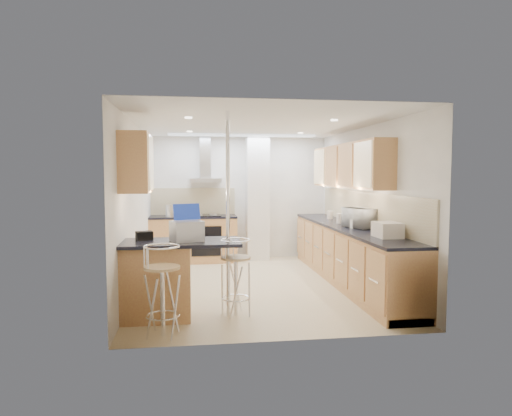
{
  "coord_description": "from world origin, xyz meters",
  "views": [
    {
      "loc": [
        -0.95,
        -6.97,
        1.75
      ],
      "look_at": [
        0.04,
        0.2,
        1.2
      ],
      "focal_mm": 32.0,
      "sensor_mm": 36.0,
      "label": 1
    }
  ],
  "objects": [
    {
      "name": "right_counter",
      "position": [
        1.5,
        0.0,
        0.46
      ],
      "size": [
        0.63,
        4.4,
        0.92
      ],
      "color": "#BA754A",
      "rests_on": "ground"
    },
    {
      "name": "peninsula",
      "position": [
        -1.12,
        -1.45,
        0.48
      ],
      "size": [
        1.47,
        0.72,
        0.94
      ],
      "color": "#BA754A",
      "rests_on": "ground"
    },
    {
      "name": "ground",
      "position": [
        0.0,
        0.0,
        0.0
      ],
      "size": [
        4.8,
        4.8,
        0.0
      ],
      "primitive_type": "plane",
      "color": "#D1B98B",
      "rests_on": "ground"
    },
    {
      "name": "kettle",
      "position": [
        -1.4,
        1.92,
        1.04
      ],
      "size": [
        0.16,
        0.16,
        0.23
      ],
      "primitive_type": "cylinder",
      "color": "silver",
      "rests_on": "back_counter"
    },
    {
      "name": "bread_bin",
      "position": [
        1.56,
        -1.36,
        1.02
      ],
      "size": [
        0.3,
        0.38,
        0.2
      ],
      "primitive_type": "cube",
      "rotation": [
        0.0,
        0.0,
        0.02
      ],
      "color": "white",
      "rests_on": "right_counter"
    },
    {
      "name": "microwave",
      "position": [
        1.62,
        -0.3,
        1.07
      ],
      "size": [
        0.52,
        0.64,
        0.31
      ],
      "primitive_type": "imported",
      "rotation": [
        0.0,
        0.0,
        1.86
      ],
      "color": "white",
      "rests_on": "right_counter"
    },
    {
      "name": "bar_stool_near",
      "position": [
        -1.29,
        -2.06,
        0.5
      ],
      "size": [
        0.47,
        0.47,
        1.0
      ],
      "primitive_type": null,
      "rotation": [
        0.0,
        0.0,
        0.16
      ],
      "color": "tan",
      "rests_on": "ground"
    },
    {
      "name": "laptop",
      "position": [
        -1.03,
        -1.48,
        1.06
      ],
      "size": [
        0.43,
        0.38,
        0.24
      ],
      "primitive_type": "cube",
      "rotation": [
        0.0,
        0.0,
        0.38
      ],
      "color": "#A5A7AD",
      "rests_on": "peninsula"
    },
    {
      "name": "back_counter",
      "position": [
        -0.95,
        2.1,
        0.46
      ],
      "size": [
        1.7,
        0.63,
        0.92
      ],
      "color": "#BA754A",
      "rests_on": "ground"
    },
    {
      "name": "jar_d",
      "position": [
        1.47,
        -0.33,
        0.99
      ],
      "size": [
        0.11,
        0.11,
        0.13
      ],
      "primitive_type": "cylinder",
      "rotation": [
        0.0,
        0.0,
        -0.06
      ],
      "color": "white",
      "rests_on": "right_counter"
    },
    {
      "name": "room_shell",
      "position": [
        0.32,
        0.38,
        1.54
      ],
      "size": [
        3.64,
        4.84,
        2.51
      ],
      "color": "white",
      "rests_on": "ground"
    },
    {
      "name": "bar_stool_end",
      "position": [
        -0.44,
        -1.46,
        0.48
      ],
      "size": [
        0.55,
        0.55,
        0.96
      ],
      "primitive_type": null,
      "rotation": [
        0.0,
        0.0,
        0.71
      ],
      "color": "tan",
      "rests_on": "ground"
    },
    {
      "name": "jar_a",
      "position": [
        1.49,
        0.35,
        1.0
      ],
      "size": [
        0.15,
        0.15,
        0.17
      ],
      "primitive_type": "cylinder",
      "rotation": [
        0.0,
        0.0,
        0.33
      ],
      "color": "white",
      "rests_on": "right_counter"
    },
    {
      "name": "jar_b",
      "position": [
        1.55,
        1.12,
        0.99
      ],
      "size": [
        0.14,
        0.14,
        0.15
      ],
      "primitive_type": "cylinder",
      "rotation": [
        0.0,
        0.0,
        -0.37
      ],
      "color": "white",
      "rests_on": "right_counter"
    },
    {
      "name": "bag",
      "position": [
        -1.55,
        -1.31,
        0.99
      ],
      "size": [
        0.23,
        0.19,
        0.11
      ],
      "primitive_type": "cube",
      "rotation": [
        0.0,
        0.0,
        0.29
      ],
      "color": "black",
      "rests_on": "peninsula"
    },
    {
      "name": "jar_c",
      "position": [
        1.52,
        -0.09,
        1.02
      ],
      "size": [
        0.15,
        0.15,
        0.2
      ],
      "primitive_type": "cylinder",
      "rotation": [
        0.0,
        0.0,
        -0.06
      ],
      "color": "#BDB297",
      "rests_on": "right_counter"
    }
  ]
}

